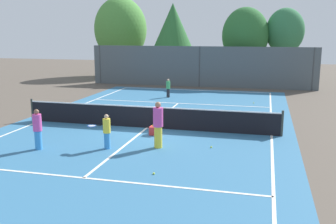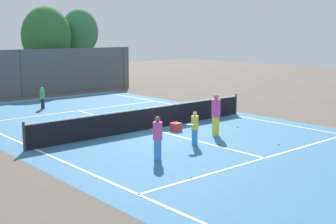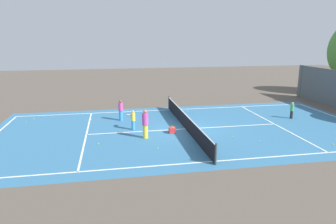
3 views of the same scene
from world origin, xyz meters
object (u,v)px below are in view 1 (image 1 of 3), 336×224
Objects in this scene: tennis_ball_0 at (78,120)px; tennis_ball_3 at (69,116)px; player_0 at (168,88)px; tennis_ball_6 at (226,115)px; player_2 at (158,124)px; player_3 at (38,129)px; tennis_ball_7 at (211,147)px; tennis_ball_9 at (203,118)px; tennis_ball_1 at (154,173)px; player_1 at (106,131)px; ball_crate at (154,130)px; tennis_ball_5 at (254,103)px.

tennis_ball_3 is at bearing 142.33° from tennis_ball_0.
tennis_ball_6 is at bearing -47.61° from player_0.
player_2 is 4.46m from player_3.
tennis_ball_6 is at bearing 90.59° from tennis_ball_7.
tennis_ball_6 is 1.00× the size of tennis_ball_7.
tennis_ball_0 and tennis_ball_9 have the same top height.
tennis_ball_1 is (3.10, -14.01, -0.60)m from player_0.
tennis_ball_0 is at bearing 99.94° from player_3.
player_3 is 23.09× the size of tennis_ball_3.
player_3 reaches higher than player_1.
tennis_ball_3 is 8.22m from tennis_ball_6.
player_3 is at bearing -139.45° from ball_crate.
player_1 is at bearing -86.98° from player_0.
ball_crate is at bearing 153.01° from tennis_ball_7.
ball_crate is 4.74m from tennis_ball_0.
tennis_ball_7 is at bearing -67.75° from player_0.
player_2 reaches higher than tennis_ball_7.
player_0 is 18.85× the size of tennis_ball_3.
tennis_ball_3 is (-4.15, 4.75, -0.65)m from player_1.
tennis_ball_5 is 9.95m from tennis_ball_7.
player_0 is 18.85× the size of tennis_ball_6.
player_2 is 26.70× the size of tennis_ball_7.
tennis_ball_6 is 1.00× the size of tennis_ball_9.
tennis_ball_1 is (1.30, -4.54, -0.15)m from ball_crate.
tennis_ball_3 is 8.76m from tennis_ball_7.
tennis_ball_1 is at bearing -91.47° from tennis_ball_9.
tennis_ball_0 and tennis_ball_7 have the same top height.
player_3 is at bearing -164.32° from tennis_ball_7.
tennis_ball_6 is (-1.28, -3.85, 0.00)m from tennis_ball_5.
tennis_ball_0 is at bearing 145.90° from player_2.
player_1 is 19.93× the size of tennis_ball_9.
ball_crate is 4.73m from tennis_ball_1.
tennis_ball_0 is at bearing -37.67° from tennis_ball_3.
player_1 is at bearing -51.24° from tennis_ball_0.
player_3 reaches higher than tennis_ball_1.
ball_crate is 6.45× the size of tennis_ball_0.
tennis_ball_9 is at bearing 103.03° from tennis_ball_7.
player_1 is 6.34m from tennis_ball_3.
tennis_ball_5 is (7.44, 11.62, -0.75)m from player_3.
player_1 is at bearing -117.78° from tennis_ball_6.
player_3 reaches higher than tennis_ball_3.
ball_crate is (1.80, -9.47, -0.45)m from player_0.
player_1 reaches higher than tennis_ball_7.
tennis_ball_1 is at bearing -101.00° from tennis_ball_5.
tennis_ball_7 is at bearing 12.83° from player_2.
tennis_ball_1 is at bearing -77.53° from player_0.
player_2 is at bearing -69.53° from ball_crate.
tennis_ball_0 is 1.00× the size of tennis_ball_6.
player_1 is 3.09× the size of ball_crate.
tennis_ball_7 is 1.00× the size of tennis_ball_9.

